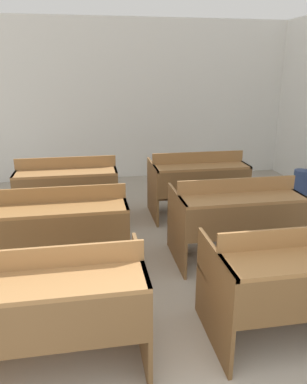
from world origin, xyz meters
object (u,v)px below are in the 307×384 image
at_px(bench_second_left, 62,226).
at_px(bench_front_right, 297,278).
at_px(bench_front_left, 49,303).
at_px(bench_second_right, 235,215).
at_px(wastepaper_bin, 301,182).
at_px(bench_third_left, 68,188).
at_px(bench_third_right, 197,181).

bearing_deg(bench_second_left, bench_front_right, -36.03).
distance_m(bench_front_left, bench_second_left, 1.25).
xyz_separation_m(bench_second_right, wastepaper_bin, (1.90, 1.90, -0.29)).
bearing_deg(bench_front_left, wastepaper_bin, 40.74).
distance_m(bench_third_left, bench_third_right, 1.70).
height_order(bench_second_right, wastepaper_bin, bench_second_right).
bearing_deg(bench_front_left, bench_third_left, 89.74).
relative_size(bench_front_left, bench_front_right, 1.00).
height_order(bench_third_right, wastepaper_bin, bench_third_right).
distance_m(bench_front_left, bench_front_right, 1.71).
relative_size(bench_second_left, bench_second_right, 1.00).
bearing_deg(bench_third_left, bench_second_right, -36.26).
distance_m(bench_third_left, wastepaper_bin, 3.69).
xyz_separation_m(bench_second_right, bench_third_left, (-1.72, 1.26, 0.00)).
bearing_deg(bench_second_right, wastepaper_bin, 44.99).
relative_size(bench_front_right, wastepaper_bin, 3.20).
bearing_deg(bench_second_left, bench_front_left, -90.49).
xyz_separation_m(bench_second_left, wastepaper_bin, (3.62, 1.88, -0.29)).
bearing_deg(bench_third_right, bench_front_right, -89.85).
xyz_separation_m(bench_front_left, bench_second_right, (1.73, 1.23, 0.00)).
height_order(bench_front_left, bench_third_right, same).
relative_size(bench_front_right, bench_second_left, 1.00).
bearing_deg(bench_front_left, bench_third_right, 55.69).
distance_m(bench_front_left, bench_third_right, 3.03).
bearing_deg(bench_front_right, bench_front_left, -179.75).
distance_m(bench_front_left, bench_third_left, 2.50).
xyz_separation_m(bench_second_left, bench_second_right, (1.72, -0.01, 0.00)).
bearing_deg(bench_third_left, bench_third_right, 0.21).
distance_m(bench_front_right, bench_second_left, 2.11).
distance_m(bench_second_left, wastepaper_bin, 4.09).
distance_m(bench_second_right, wastepaper_bin, 2.70).
height_order(bench_front_left, bench_second_right, same).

